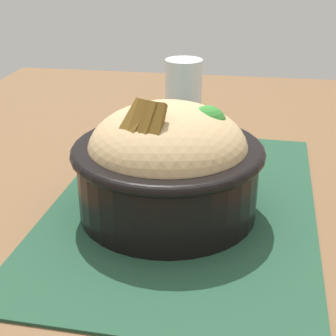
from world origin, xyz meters
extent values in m
cube|color=brown|center=(0.00, 0.00, 0.75)|extent=(1.21, 0.91, 0.03)
cylinder|color=brown|center=(0.54, 0.40, 0.37)|extent=(0.04, 0.04, 0.74)
cube|color=#1E422D|center=(0.02, 0.01, 0.77)|extent=(0.43, 0.29, 0.00)
cylinder|color=black|center=(0.00, 0.03, 0.81)|extent=(0.18, 0.18, 0.08)
torus|color=black|center=(0.00, 0.03, 0.84)|extent=(0.20, 0.20, 0.01)
ellipsoid|color=tan|center=(0.00, 0.03, 0.84)|extent=(0.22, 0.22, 0.09)
sphere|color=#2D772B|center=(0.01, -0.01, 0.87)|extent=(0.04, 0.04, 0.04)
sphere|color=#2D772B|center=(-0.01, 0.04, 0.87)|extent=(0.03, 0.03, 0.03)
cylinder|color=orange|center=(0.01, 0.05, 0.86)|extent=(0.02, 0.03, 0.01)
cylinder|color=orange|center=(-0.01, 0.07, 0.86)|extent=(0.02, 0.04, 0.01)
cylinder|color=orange|center=(0.01, 0.00, 0.86)|extent=(0.03, 0.01, 0.01)
cube|color=brown|center=(-0.04, 0.05, 0.88)|extent=(0.05, 0.04, 0.05)
cube|color=brown|center=(-0.04, 0.05, 0.88)|extent=(0.04, 0.03, 0.05)
cube|color=brown|center=(-0.05, 0.03, 0.88)|extent=(0.04, 0.03, 0.05)
cube|color=#B3B3B3|center=(0.12, 0.00, 0.77)|extent=(0.02, 0.07, 0.00)
cube|color=#B3B3B3|center=(0.11, 0.04, 0.77)|extent=(0.01, 0.01, 0.00)
cube|color=#B3B3B3|center=(0.10, 0.06, 0.77)|extent=(0.03, 0.03, 0.00)
cube|color=#B3B3B3|center=(0.11, 0.09, 0.77)|extent=(0.01, 0.02, 0.00)
cube|color=#B3B3B3|center=(0.10, 0.09, 0.77)|extent=(0.01, 0.02, 0.00)
cube|color=#B3B3B3|center=(0.10, 0.08, 0.77)|extent=(0.01, 0.02, 0.00)
cube|color=#B3B3B3|center=(0.09, 0.08, 0.77)|extent=(0.01, 0.02, 0.00)
cylinder|color=silver|center=(0.33, 0.06, 0.81)|extent=(0.06, 0.06, 0.09)
cylinder|color=silver|center=(0.33, 0.06, 0.79)|extent=(0.05, 0.05, 0.04)
camera|label=1|loc=(-0.47, -0.05, 1.04)|focal=54.91mm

